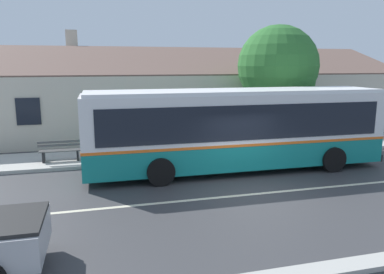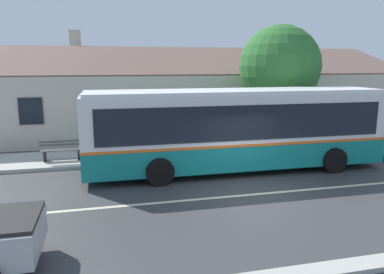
{
  "view_description": "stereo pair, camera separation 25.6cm",
  "coord_description": "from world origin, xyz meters",
  "px_view_note": "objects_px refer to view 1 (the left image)",
  "views": [
    {
      "loc": [
        -5.09,
        -10.8,
        4.22
      ],
      "look_at": [
        -1.37,
        3.18,
        1.38
      ],
      "focal_mm": 35.0,
      "sensor_mm": 36.0,
      "label": 1
    },
    {
      "loc": [
        -4.84,
        -10.86,
        4.22
      ],
      "look_at": [
        -1.37,
        3.18,
        1.38
      ],
      "focal_mm": 35.0,
      "sensor_mm": 36.0,
      "label": 2
    }
  ],
  "objects_px": {
    "bench_by_building": "(60,152)",
    "transit_bus": "(236,127)",
    "bus_stop_sign": "(340,117)",
    "street_tree_primary": "(280,70)"
  },
  "relations": [
    {
      "from": "bench_by_building",
      "to": "bus_stop_sign",
      "type": "relative_size",
      "value": 0.72
    },
    {
      "from": "bench_by_building",
      "to": "transit_bus",
      "type": "bearing_deg",
      "value": -20.85
    },
    {
      "from": "transit_bus",
      "to": "bench_by_building",
      "type": "distance_m",
      "value": 7.46
    },
    {
      "from": "transit_bus",
      "to": "street_tree_primary",
      "type": "distance_m",
      "value": 5.62
    },
    {
      "from": "transit_bus",
      "to": "bus_stop_sign",
      "type": "bearing_deg",
      "value": 18.38
    },
    {
      "from": "street_tree_primary",
      "to": "bus_stop_sign",
      "type": "bearing_deg",
      "value": -30.25
    },
    {
      "from": "bench_by_building",
      "to": "street_tree_primary",
      "type": "relative_size",
      "value": 0.28
    },
    {
      "from": "transit_bus",
      "to": "street_tree_primary",
      "type": "bearing_deg",
      "value": 44.2
    },
    {
      "from": "transit_bus",
      "to": "bus_stop_sign",
      "type": "distance_m",
      "value": 6.64
    },
    {
      "from": "street_tree_primary",
      "to": "bus_stop_sign",
      "type": "height_order",
      "value": "street_tree_primary"
    }
  ]
}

